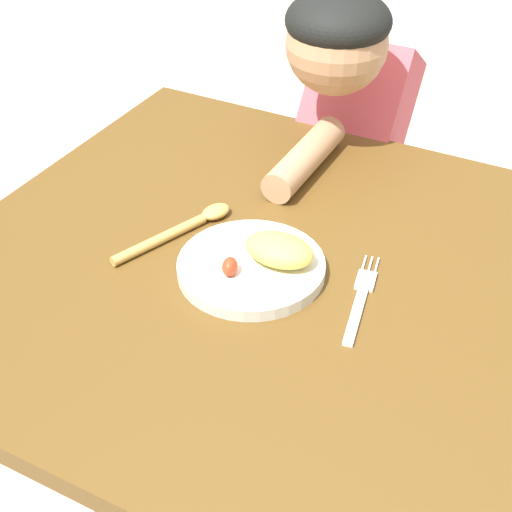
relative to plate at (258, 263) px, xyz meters
name	(u,v)px	position (x,y,z in m)	size (l,w,h in m)	color
dining_table	(292,317)	(0.05, 0.02, -0.10)	(1.02, 0.88, 0.73)	brown
plate	(258,263)	(0.00, 0.00, 0.00)	(0.21, 0.21, 0.06)	silver
fork	(361,299)	(0.16, 0.01, -0.01)	(0.06, 0.19, 0.01)	silver
spoon	(185,227)	(-0.15, 0.04, -0.01)	(0.10, 0.21, 0.02)	tan
person	(347,185)	(-0.06, 0.52, -0.17)	(0.20, 0.49, 1.01)	#3D4965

